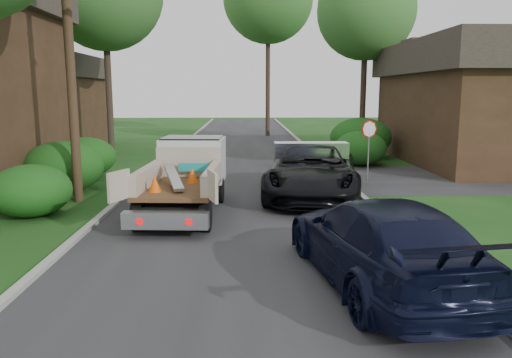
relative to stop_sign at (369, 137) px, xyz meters
The scene contains 17 objects.
ground 10.55m from the stop_sign, 120.02° to the right, with size 120.00×120.00×0.00m, color #174112.
road 5.58m from the stop_sign, 169.11° to the left, with size 8.00×90.00×0.02m, color #28282B.
curb_left 9.51m from the stop_sign, behind, with size 0.20×90.00×0.12m, color #9E9E99.
curb_right 2.27m from the stop_sign, 137.73° to the left, with size 0.20×90.00×0.12m, color #9E9E99.
stop_sign is the anchor object (origin of this frame).
utility_pole 11.91m from the stop_sign, 159.38° to the right, with size 2.42×1.25×10.00m.
house_left_far 22.81m from the stop_sign, 145.19° to the left, with size 7.56×7.56×6.00m.
house_right 9.37m from the stop_sign, 32.66° to the left, with size 9.72×12.96×6.20m.
hedge_left_a 12.92m from the stop_sign, 152.24° to the right, with size 2.34×2.34×1.53m, color #104812.
hedge_left_b 11.99m from the stop_sign, 167.94° to the right, with size 2.86×2.86×1.87m, color #104812.
hedge_left_c 12.08m from the stop_sign, behind, with size 2.60×2.60×1.70m, color #104812.
hedge_right_a 4.15m from the stop_sign, 81.47° to the left, with size 2.60×2.60×1.70m, color #104812.
hedge_right_b 7.15m from the stop_sign, 79.48° to the left, with size 3.38×3.38×2.21m, color #104812.
tree_right_far 13.08m from the stop_sign, 78.19° to the left, with size 6.00×6.00×11.50m.
flatbed_truck 8.56m from the stop_sign, 143.96° to the right, with size 2.66×5.78×2.15m.
black_pickup 4.54m from the stop_sign, 128.97° to the right, with size 3.02×6.55×1.82m, color black.
navy_suv 11.83m from the stop_sign, 102.74° to the right, with size 2.34×5.75×1.67m, color black.
Camera 1 is at (0.05, -11.45, 3.61)m, focal length 35.00 mm.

